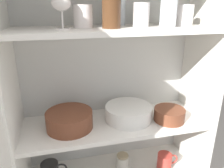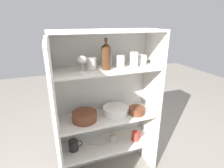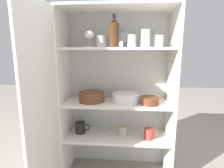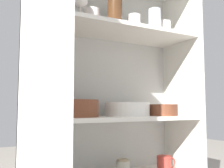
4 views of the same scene
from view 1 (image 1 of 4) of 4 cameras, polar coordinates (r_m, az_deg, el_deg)
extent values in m
cube|color=silver|center=(1.21, -1.27, -4.34)|extent=(0.91, 0.02, 1.40)
cube|color=white|center=(1.07, -23.67, -9.87)|extent=(0.02, 0.34, 1.40)
cube|color=white|center=(1.25, 20.96, -4.99)|extent=(0.02, 0.34, 1.40)
cube|color=silver|center=(1.10, 0.65, -10.27)|extent=(0.88, 0.31, 0.02)
cube|color=silver|center=(0.95, 0.76, 13.97)|extent=(0.88, 0.31, 0.02)
cylinder|color=silver|center=(1.07, 18.29, 16.68)|extent=(0.08, 0.08, 0.09)
cylinder|color=silver|center=(0.99, 7.63, 17.48)|extent=(0.07, 0.07, 0.10)
cylinder|color=silver|center=(0.94, -7.60, 17.12)|extent=(0.08, 0.08, 0.09)
cylinder|color=white|center=(1.06, 1.57, 18.46)|extent=(0.07, 0.07, 0.12)
cylinder|color=white|center=(0.98, 14.55, 17.95)|extent=(0.07, 0.07, 0.13)
cylinder|color=silver|center=(0.88, -12.67, 13.84)|extent=(0.06, 0.06, 0.01)
cylinder|color=silver|center=(0.88, -12.84, 16.04)|extent=(0.01, 0.01, 0.06)
ellipsoid|color=silver|center=(0.88, -13.16, 19.97)|extent=(0.07, 0.07, 0.06)
cylinder|color=#4C2D19|center=(0.91, -0.16, 19.98)|extent=(0.08, 0.08, 0.18)
cylinder|color=white|center=(1.12, 4.29, -8.90)|extent=(0.23, 0.23, 0.01)
cylinder|color=white|center=(1.11, 4.31, -8.49)|extent=(0.23, 0.23, 0.01)
cylinder|color=white|center=(1.11, 4.32, -8.08)|extent=(0.23, 0.23, 0.01)
cylinder|color=white|center=(1.11, 4.33, -7.67)|extent=(0.23, 0.23, 0.01)
cylinder|color=white|center=(1.10, 4.34, -7.26)|extent=(0.23, 0.23, 0.01)
cylinder|color=white|center=(1.10, 4.36, -6.84)|extent=(0.23, 0.23, 0.01)
cylinder|color=white|center=(1.09, 4.37, -6.42)|extent=(0.23, 0.23, 0.01)
cylinder|color=white|center=(1.09, 4.38, -5.99)|extent=(0.23, 0.23, 0.01)
cylinder|color=brown|center=(1.05, -11.06, -9.17)|extent=(0.22, 0.22, 0.08)
torus|color=brown|center=(1.03, -11.19, -7.37)|extent=(0.21, 0.21, 0.01)
cylinder|color=brown|center=(1.13, 14.74, -7.74)|extent=(0.15, 0.15, 0.06)
torus|color=brown|center=(1.12, 14.86, -6.51)|extent=(0.15, 0.15, 0.01)
cylinder|color=#BC3D33|center=(1.29, 13.52, -19.08)|extent=(0.08, 0.08, 0.09)
torus|color=#BC3D33|center=(1.31, 15.54, -18.43)|extent=(0.06, 0.01, 0.06)
cylinder|color=beige|center=(1.27, 2.75, -19.63)|extent=(0.07, 0.07, 0.07)
cylinder|color=tan|center=(1.25, 2.79, -18.17)|extent=(0.06, 0.06, 0.01)
camera|label=2|loc=(0.55, -169.22, 11.32)|focal=28.00mm
camera|label=3|loc=(0.61, 130.00, -24.65)|focal=28.00mm
camera|label=4|loc=(0.70, -115.74, -57.80)|focal=42.00mm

